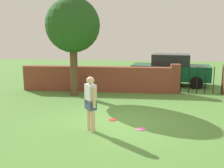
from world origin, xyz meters
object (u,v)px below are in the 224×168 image
object	(u,v)px
person	(91,101)
car	(170,69)
tree	(73,26)
frisbee_red	(112,120)
frisbee_pink	(141,129)

from	to	relation	value
person	car	world-z (taller)	car
car	tree	bearing A→B (deg)	-138.72
frisbee_red	car	bearing A→B (deg)	69.15
person	car	bearing A→B (deg)	120.41
car	frisbee_red	xyz separation A→B (m)	(-2.50, -6.57, -0.85)
frisbee_pink	frisbee_red	xyz separation A→B (m)	(-0.95, 0.78, 0.00)
car	frisbee_pink	distance (m)	7.57
tree	frisbee_red	distance (m)	5.16
person	frisbee_red	size ratio (longest dim) A/B	6.00
car	frisbee_red	world-z (taller)	car
car	frisbee_red	bearing A→B (deg)	-103.27
car	frisbee_pink	size ratio (longest dim) A/B	16.25
car	frisbee_red	distance (m)	7.09
car	person	bearing A→B (deg)	-104.00
tree	car	distance (m)	6.07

